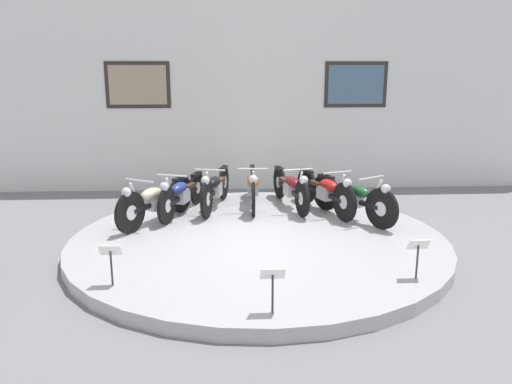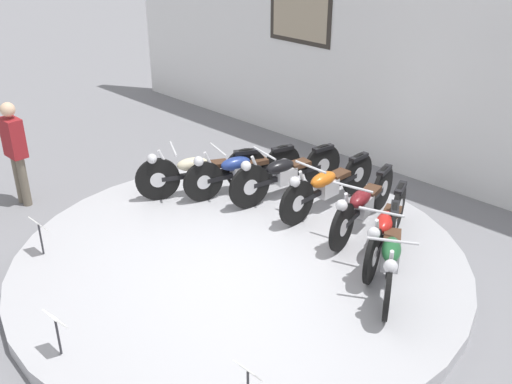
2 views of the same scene
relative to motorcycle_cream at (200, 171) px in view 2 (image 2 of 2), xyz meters
name	(u,v)px [view 2 (image 2 of 2)]	position (x,y,z in m)	size (l,w,h in m)	color
ground_plane	(240,267)	(1.67, -0.80, -0.57)	(60.00, 60.00, 0.00)	slate
display_platform	(240,261)	(1.67, -0.80, -0.48)	(5.73, 5.73, 0.18)	#ADADB2
back_wall	(422,48)	(1.67, 3.20, 1.57)	(14.00, 0.22, 4.29)	white
motorcycle_cream	(200,171)	(0.00, 0.00, 0.00)	(1.05, 1.78, 0.81)	black
motorcycle_blue	(241,169)	(0.39, 0.50, -0.02)	(0.72, 1.90, 0.79)	black
motorcycle_black	(285,172)	(0.97, 0.83, 0.00)	(0.59, 1.99, 0.81)	black
motorcycle_orange	(327,185)	(1.67, 0.95, 0.00)	(0.54, 2.00, 0.80)	black
motorcycle_maroon	(363,203)	(2.36, 0.83, -0.01)	(0.57, 1.97, 0.80)	black
motorcycle_red	(386,227)	(2.95, 0.50, 0.00)	(0.76, 1.92, 0.81)	black
motorcycle_green	(391,254)	(3.33, 0.00, 0.00)	(1.07, 1.77, 0.81)	black
info_placard_front_left	(39,229)	(-0.17, -2.51, -0.03)	(0.26, 0.11, 0.51)	#333338
info_placard_front_centre	(56,324)	(1.67, -3.31, -0.03)	(0.26, 0.11, 0.51)	#333338
info_placard_front_right	(248,377)	(3.51, -2.51, -0.03)	(0.26, 0.11, 0.51)	#333338
visitor_standing	(15,148)	(-1.99, -1.86, 0.34)	(0.36, 0.22, 1.62)	#6B6051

